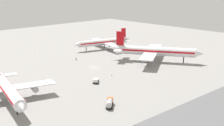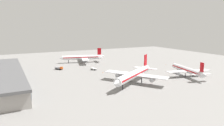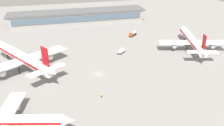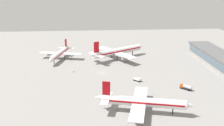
{
  "view_description": "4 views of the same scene",
  "coord_description": "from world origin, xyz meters",
  "px_view_note": "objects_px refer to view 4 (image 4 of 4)",
  "views": [
    {
      "loc": [
        -99.26,
        -118.03,
        41.12
      ],
      "look_at": [
        4.5,
        -7.83,
        2.78
      ],
      "focal_mm": 53.0,
      "sensor_mm": 36.0,
      "label": 1
    },
    {
      "loc": [
        128.2,
        -78.36,
        33.17
      ],
      "look_at": [
        -3.29,
        -9.46,
        6.6
      ],
      "focal_mm": 32.97,
      "sensor_mm": 36.0,
      "label": 2
    },
    {
      "loc": [
        17.17,
        90.6,
        48.36
      ],
      "look_at": [
        -5.03,
        2.96,
        5.78
      ],
      "focal_mm": 40.07,
      "sensor_mm": 36.0,
      "label": 3
    },
    {
      "loc": [
        -152.33,
        6.12,
        54.53
      ],
      "look_at": [
        1.05,
        -6.14,
        5.88
      ],
      "focal_mm": 42.07,
      "sensor_mm": 36.0,
      "label": 4
    }
  ],
  "objects_px": {
    "safety_cone_near_gate": "(26,78)",
    "safety_cone_mid_apron": "(130,74)",
    "airplane_taxiing": "(142,102)",
    "fuel_truck": "(186,87)",
    "airplane_at_gate": "(60,53)",
    "pushback_tractor": "(138,79)",
    "ground_crew_worker": "(74,71)",
    "airplane_distant": "(117,51)"
  },
  "relations": [
    {
      "from": "safety_cone_near_gate",
      "to": "safety_cone_mid_apron",
      "type": "relative_size",
      "value": 1.0
    },
    {
      "from": "airplane_taxiing",
      "to": "fuel_truck",
      "type": "bearing_deg",
      "value": 53.57
    },
    {
      "from": "airplane_at_gate",
      "to": "pushback_tractor",
      "type": "height_order",
      "value": "airplane_at_gate"
    },
    {
      "from": "safety_cone_mid_apron",
      "to": "pushback_tractor",
      "type": "bearing_deg",
      "value": -167.26
    },
    {
      "from": "pushback_tractor",
      "to": "ground_crew_worker",
      "type": "xyz_separation_m",
      "value": [
        17.95,
        36.91,
        -0.12
      ]
    },
    {
      "from": "airplane_taxiing",
      "to": "ground_crew_worker",
      "type": "xyz_separation_m",
      "value": [
        54.06,
        32.54,
        -3.89
      ]
    },
    {
      "from": "safety_cone_near_gate",
      "to": "fuel_truck",
      "type": "bearing_deg",
      "value": -104.91
    },
    {
      "from": "airplane_distant",
      "to": "safety_cone_mid_apron",
      "type": "bearing_deg",
      "value": -115.06
    },
    {
      "from": "airplane_at_gate",
      "to": "safety_cone_near_gate",
      "type": "height_order",
      "value": "airplane_at_gate"
    },
    {
      "from": "airplane_taxiing",
      "to": "ground_crew_worker",
      "type": "relative_size",
      "value": 25.27
    },
    {
      "from": "airplane_at_gate",
      "to": "fuel_truck",
      "type": "distance_m",
      "value": 94.46
    },
    {
      "from": "safety_cone_near_gate",
      "to": "safety_cone_mid_apron",
      "type": "bearing_deg",
      "value": -88.21
    },
    {
      "from": "airplane_distant",
      "to": "fuel_truck",
      "type": "xyz_separation_m",
      "value": [
        -59.35,
        -30.28,
        -4.04
      ]
    },
    {
      "from": "pushback_tractor",
      "to": "airplane_at_gate",
      "type": "bearing_deg",
      "value": -178.55
    },
    {
      "from": "pushback_tractor",
      "to": "ground_crew_worker",
      "type": "height_order",
      "value": "pushback_tractor"
    },
    {
      "from": "ground_crew_worker",
      "to": "safety_cone_mid_apron",
      "type": "height_order",
      "value": "ground_crew_worker"
    },
    {
      "from": "pushback_tractor",
      "to": "safety_cone_mid_apron",
      "type": "distance_m",
      "value": 11.78
    },
    {
      "from": "airplane_distant",
      "to": "safety_cone_mid_apron",
      "type": "xyz_separation_m",
      "value": [
        -34.14,
        -4.5,
        -5.13
      ]
    },
    {
      "from": "pushback_tractor",
      "to": "airplane_distant",
      "type": "bearing_deg",
      "value": 144.88
    },
    {
      "from": "pushback_tractor",
      "to": "safety_cone_near_gate",
      "type": "height_order",
      "value": "pushback_tractor"
    },
    {
      "from": "pushback_tractor",
      "to": "safety_cone_mid_apron",
      "type": "relative_size",
      "value": 7.48
    },
    {
      "from": "ground_crew_worker",
      "to": "safety_cone_mid_apron",
      "type": "xyz_separation_m",
      "value": [
        -6.48,
        -34.31,
        -0.55
      ]
    },
    {
      "from": "airplane_taxiing",
      "to": "ground_crew_worker",
      "type": "bearing_deg",
      "value": 135.53
    },
    {
      "from": "fuel_truck",
      "to": "ground_crew_worker",
      "type": "height_order",
      "value": "fuel_truck"
    },
    {
      "from": "airplane_taxiing",
      "to": "safety_cone_near_gate",
      "type": "xyz_separation_m",
      "value": [
        45.65,
        59.9,
        -4.44
      ]
    },
    {
      "from": "airplane_at_gate",
      "to": "fuel_truck",
      "type": "bearing_deg",
      "value": 63.0
    },
    {
      "from": "airplane_distant",
      "to": "pushback_tractor",
      "type": "distance_m",
      "value": 46.38
    },
    {
      "from": "ground_crew_worker",
      "to": "fuel_truck",
      "type": "bearing_deg",
      "value": 149.93
    },
    {
      "from": "airplane_at_gate",
      "to": "safety_cone_mid_apron",
      "type": "bearing_deg",
      "value": 65.29
    },
    {
      "from": "airplane_distant",
      "to": "airplane_taxiing",
      "type": "bearing_deg",
      "value": -120.65
    },
    {
      "from": "airplane_distant",
      "to": "pushback_tractor",
      "type": "relative_size",
      "value": 9.67
    },
    {
      "from": "pushback_tractor",
      "to": "fuel_truck",
      "type": "relative_size",
      "value": 0.76
    },
    {
      "from": "airplane_taxiing",
      "to": "fuel_truck",
      "type": "relative_size",
      "value": 7.14
    },
    {
      "from": "airplane_taxiing",
      "to": "safety_cone_mid_apron",
      "type": "relative_size",
      "value": 70.34
    },
    {
      "from": "pushback_tractor",
      "to": "ground_crew_worker",
      "type": "bearing_deg",
      "value": -159.89
    },
    {
      "from": "airplane_distant",
      "to": "safety_cone_near_gate",
      "type": "xyz_separation_m",
      "value": [
        -36.07,
        57.17,
        -5.13
      ]
    },
    {
      "from": "airplane_distant",
      "to": "safety_cone_mid_apron",
      "type": "relative_size",
      "value": 72.33
    },
    {
      "from": "airplane_at_gate",
      "to": "airplane_taxiing",
      "type": "bearing_deg",
      "value": 41.38
    },
    {
      "from": "airplane_at_gate",
      "to": "safety_cone_near_gate",
      "type": "distance_m",
      "value": 41.56
    },
    {
      "from": "pushback_tractor",
      "to": "safety_cone_mid_apron",
      "type": "xyz_separation_m",
      "value": [
        11.47,
        2.59,
        -0.67
      ]
    },
    {
      "from": "safety_cone_mid_apron",
      "to": "ground_crew_worker",
      "type": "bearing_deg",
      "value": 79.31
    },
    {
      "from": "fuel_truck",
      "to": "pushback_tractor",
      "type": "bearing_deg",
      "value": 16.54
    }
  ]
}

